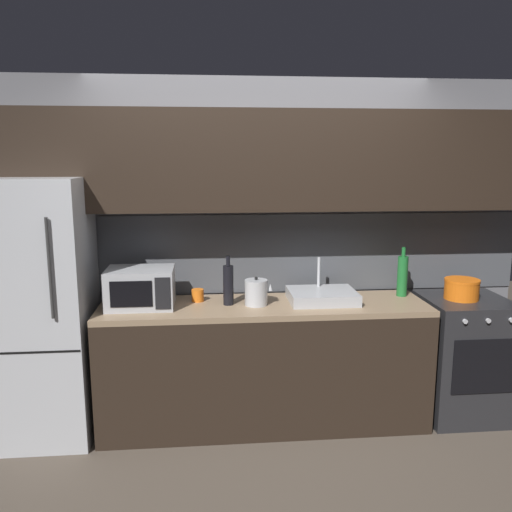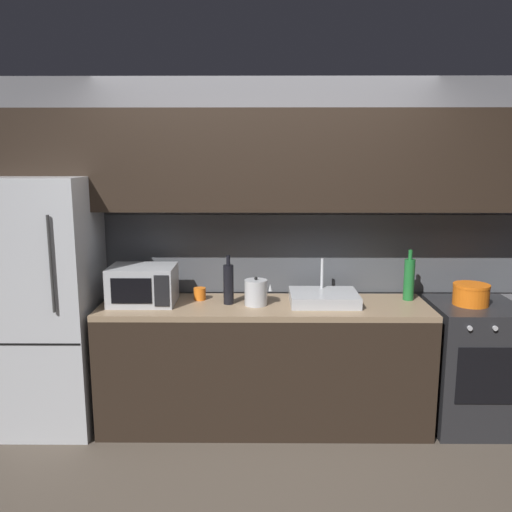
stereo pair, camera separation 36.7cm
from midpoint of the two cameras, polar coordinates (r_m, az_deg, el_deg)
name	(u,v)px [view 1 (the left image)]	position (r m, az deg, el deg)	size (l,w,h in m)	color
ground_plane	(281,498)	(3.33, -0.76, -24.74)	(10.00, 10.00, 0.00)	#4C4238
back_wall	(260,209)	(3.93, -2.24, 5.12)	(4.06, 0.44, 2.50)	slate
counter_run	(264,364)	(3.90, -1.87, -11.61)	(2.32, 0.60, 0.90)	black
refrigerator	(40,310)	(3.98, -24.79, -5.35)	(0.68, 0.69, 1.80)	#B7BABF
oven_range	(463,357)	(4.26, 19.10, -10.27)	(0.60, 0.62, 0.90)	#232326
microwave	(141,288)	(3.79, -15.10, -3.35)	(0.46, 0.35, 0.27)	#A8AAAF
sink_basin	(322,296)	(3.82, 4.43, -4.34)	(0.48, 0.38, 0.30)	#ADAFB5
kettle	(256,292)	(3.71, -2.81, -3.97)	(0.20, 0.16, 0.20)	#B7BABF
wine_bottle_dark	(228,284)	(3.72, -5.84, -3.10)	(0.07, 0.07, 0.35)	black
wine_bottle_green	(402,275)	(4.04, 13.04, -2.09)	(0.08, 0.08, 0.37)	#1E6B2D
mug_orange	(198,295)	(3.86, -9.04, -4.24)	(0.09, 0.09, 0.09)	orange
cooking_pot	(462,289)	(4.09, 18.96, -3.42)	(0.25, 0.25, 0.15)	orange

